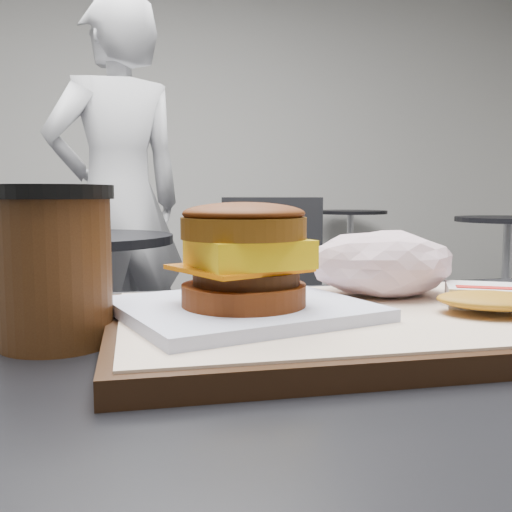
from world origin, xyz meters
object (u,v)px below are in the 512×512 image
at_px(breakfast_sandwich, 244,268).
at_px(neighbor_chair, 242,291).
at_px(patron, 118,202).
at_px(coffee_cup, 54,260).
at_px(neighbor_table, 73,292).
at_px(serving_tray, 337,323).
at_px(hash_brown, 496,298).
at_px(crumpled_wrapper, 381,263).

bearing_deg(breakfast_sandwich, neighbor_chair, 79.34).
bearing_deg(patron, coffee_cup, 67.32).
relative_size(neighbor_table, patron, 0.44).
bearing_deg(patron, breakfast_sandwich, 71.31).
relative_size(neighbor_chair, patron, 0.51).
bearing_deg(serving_tray, neighbor_table, 103.29).
height_order(hash_brown, patron, patron).
height_order(coffee_cup, neighbor_table, coffee_cup).
distance_m(breakfast_sandwich, coffee_cup, 0.15).
distance_m(hash_brown, neighbor_chair, 1.80).
bearing_deg(hash_brown, breakfast_sandwich, 174.53).
relative_size(breakfast_sandwich, coffee_cup, 1.84).
xyz_separation_m(breakfast_sandwich, patron, (-0.15, 2.11, 0.03)).
bearing_deg(patron, hash_brown, 77.00).
height_order(serving_tray, patron, patron).
distance_m(coffee_cup, neighbor_table, 1.63).
bearing_deg(serving_tray, coffee_cup, 176.22).
distance_m(serving_tray, hash_brown, 0.14).
distance_m(coffee_cup, patron, 2.09).
xyz_separation_m(coffee_cup, neighbor_chair, (0.48, 1.73, -0.33)).
distance_m(serving_tray, neighbor_table, 1.67).
xyz_separation_m(breakfast_sandwich, crumpled_wrapper, (0.15, 0.07, -0.01)).
distance_m(neighbor_table, neighbor_chair, 0.64).
height_order(serving_tray, hash_brown, hash_brown).
distance_m(hash_brown, crumpled_wrapper, 0.11).
bearing_deg(patron, crumpled_wrapper, 75.64).
relative_size(crumpled_wrapper, neighbor_table, 0.19).
distance_m(breakfast_sandwich, crumpled_wrapper, 0.17).
bearing_deg(serving_tray, hash_brown, -9.75).
height_order(neighbor_table, neighbor_chair, neighbor_chair).
xyz_separation_m(coffee_cup, neighbor_table, (-0.15, 1.59, -0.29)).
height_order(crumpled_wrapper, neighbor_chair, neighbor_chair).
height_order(breakfast_sandwich, neighbor_chair, breakfast_sandwich).
xyz_separation_m(serving_tray, crumpled_wrapper, (0.07, 0.07, 0.04)).
bearing_deg(breakfast_sandwich, coffee_cup, 173.17).
bearing_deg(crumpled_wrapper, neighbor_table, 106.26).
relative_size(serving_tray, breakfast_sandwich, 1.64).
distance_m(breakfast_sandwich, patron, 2.11).
xyz_separation_m(serving_tray, neighbor_table, (-0.38, 1.61, -0.23)).
height_order(hash_brown, crumpled_wrapper, crumpled_wrapper).
bearing_deg(breakfast_sandwich, crumpled_wrapper, 24.62).
bearing_deg(hash_brown, patron, 99.75).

